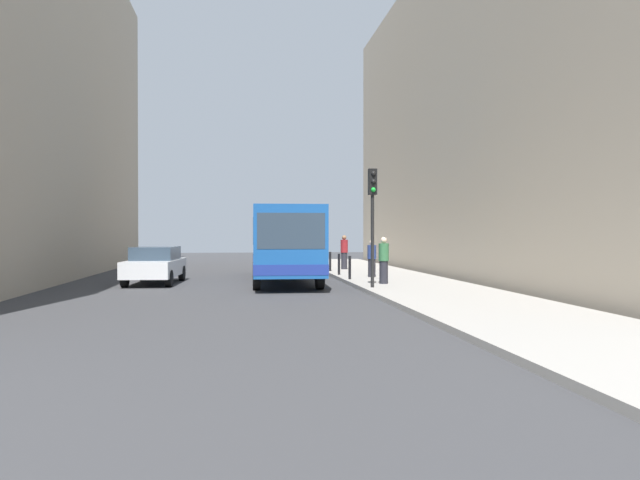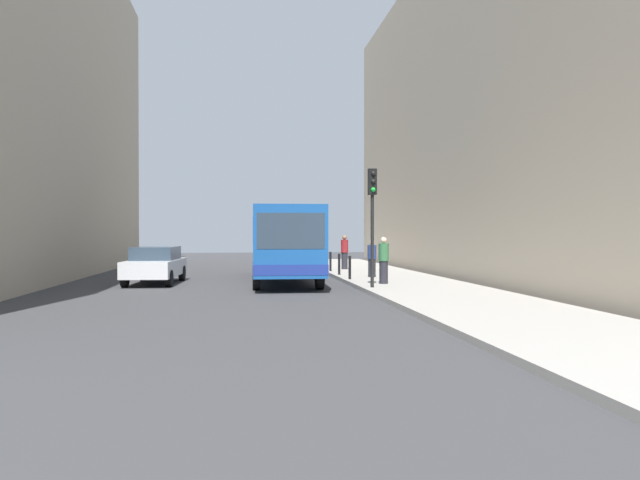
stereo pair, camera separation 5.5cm
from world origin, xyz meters
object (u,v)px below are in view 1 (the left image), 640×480
(traffic_light, at_px, (373,205))
(pedestrian_near_signal, at_px, (384,260))
(bollard_far, at_px, (330,261))
(pedestrian_far_sidewalk, at_px, (344,252))
(bollard_near, at_px, (350,268))
(car_beside_bus, at_px, (155,264))
(bollard_mid, at_px, (339,264))
(bus, at_px, (283,240))
(pedestrian_mid_sidewalk, at_px, (372,259))

(traffic_light, height_order, pedestrian_near_signal, traffic_light)
(traffic_light, height_order, bollard_far, traffic_light)
(pedestrian_far_sidewalk, bearing_deg, bollard_near, -47.61)
(car_beside_bus, height_order, bollard_mid, car_beside_bus)
(bus, xyz_separation_m, bollard_mid, (2.63, 1.19, -1.10))
(bollard_far, bearing_deg, traffic_light, -89.36)
(bollard_mid, xyz_separation_m, pedestrian_mid_sidewalk, (1.16, -1.57, 0.31))
(bollard_mid, relative_size, pedestrian_mid_sidewalk, 0.60)
(car_beside_bus, relative_size, bollard_near, 4.74)
(bollard_mid, bearing_deg, car_beside_bus, -166.09)
(bus, relative_size, bollard_mid, 11.66)
(car_beside_bus, xyz_separation_m, bollard_near, (7.81, -0.68, -0.16))
(bollard_far, bearing_deg, car_beside_bus, -149.80)
(bollard_far, height_order, pedestrian_far_sidewalk, pedestrian_far_sidewalk)
(bollard_far, relative_size, pedestrian_near_signal, 0.55)
(traffic_light, bearing_deg, bollard_far, 90.64)
(bollard_far, height_order, pedestrian_near_signal, pedestrian_near_signal)
(pedestrian_mid_sidewalk, bearing_deg, bollard_near, -23.47)
(traffic_light, relative_size, pedestrian_near_signal, 2.37)
(bus, distance_m, bollard_far, 4.75)
(traffic_light, relative_size, bollard_near, 4.32)
(car_beside_bus, bearing_deg, bollard_mid, -162.52)
(bus, bearing_deg, bollard_mid, -154.41)
(bus, xyz_separation_m, pedestrian_near_signal, (3.48, -3.72, -0.71))
(bollard_near, height_order, bollard_mid, same)
(car_beside_bus, xyz_separation_m, pedestrian_mid_sidewalk, (8.97, 0.37, 0.15))
(car_beside_bus, bearing_deg, bus, -168.21)
(pedestrian_near_signal, bearing_deg, traffic_light, 5.22)
(bollard_near, height_order, pedestrian_mid_sidewalk, pedestrian_mid_sidewalk)
(car_beside_bus, height_order, bollard_far, car_beside_bus)
(car_beside_bus, bearing_deg, pedestrian_near_signal, 164.62)
(bollard_near, relative_size, pedestrian_near_signal, 0.55)
(bollard_far, height_order, pedestrian_mid_sidewalk, pedestrian_mid_sidewalk)
(car_beside_bus, bearing_deg, bollard_near, 178.61)
(car_beside_bus, bearing_deg, pedestrian_mid_sidewalk, -174.07)
(bollard_near, distance_m, pedestrian_mid_sidewalk, 1.59)
(bollard_near, bearing_deg, pedestrian_near_signal, -69.73)
(pedestrian_near_signal, distance_m, pedestrian_far_sidewalk, 8.96)
(bus, distance_m, pedestrian_far_sidewalk, 6.39)
(pedestrian_mid_sidewalk, bearing_deg, traffic_light, 11.89)
(car_beside_bus, relative_size, pedestrian_near_signal, 2.60)
(bus, xyz_separation_m, bollard_near, (2.63, -1.43, -1.10))
(pedestrian_near_signal, bearing_deg, pedestrian_far_sidewalk, -147.57)
(traffic_light, relative_size, pedestrian_far_sidewalk, 2.31)
(traffic_light, relative_size, bollard_mid, 4.32)
(pedestrian_near_signal, xyz_separation_m, pedestrian_far_sidewalk, (0.12, 8.95, 0.02))
(bollard_near, xyz_separation_m, pedestrian_near_signal, (0.85, -2.30, 0.39))
(pedestrian_near_signal, distance_m, pedestrian_mid_sidewalk, 3.36)
(bollard_near, height_order, bollard_far, same)
(car_beside_bus, height_order, bollard_near, car_beside_bus)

